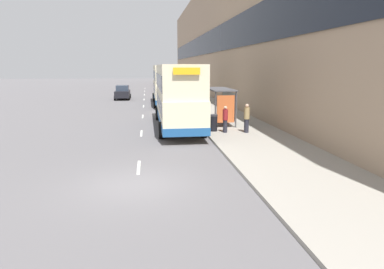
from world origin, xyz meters
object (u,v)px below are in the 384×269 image
Objects in this scene: bus_shelter at (223,99)px; pedestrian_1 at (225,119)px; double_decker_bus_ahead at (166,84)px; litter_bin at (213,123)px; car_1 at (160,86)px; double_decker_bus_near at (178,95)px; car_2 at (123,92)px; car_0 at (159,82)px; pedestrian_at_shelter at (247,118)px.

pedestrian_1 is at bearing -99.99° from bus_shelter.
double_decker_bus_ahead reaches higher than litter_bin.
bus_shelter is 3.24m from litter_bin.
car_1 is (0.09, 20.81, -1.45)m from double_decker_bus_ahead.
bus_shelter is 14.64m from double_decker_bus_ahead.
double_decker_bus_near is at bearing -90.02° from double_decker_bus_ahead.
car_1 is 1.04× the size of car_2.
double_decker_bus_ahead reaches higher than car_1.
bus_shelter is 2.53× the size of pedestrian_1.
bus_shelter reaches higher than litter_bin.
pedestrian_1 is (2.22, -53.20, 0.16)m from car_0.
car_0 is at bearing -101.16° from car_2.
pedestrian_at_shelter is at bearing -86.21° from car_0.
bus_shelter is at bearing 111.93° from car_2.
double_decker_bus_near is 3.38m from litter_bin.
car_1 is at bearing 95.22° from bus_shelter.
pedestrian_1 is at bearing 172.34° from pedestrian_at_shelter.
pedestrian_at_shelter is (9.21, -24.60, 0.17)m from car_2.
double_decker_bus_ahead is 17.20m from litter_bin.
bus_shelter reaches higher than pedestrian_at_shelter.
double_decker_bus_ahead is 20.86m from car_1.
double_decker_bus_ahead is 6.28× the size of pedestrian_1.
car_1 is 14.95m from car_2.
car_2 reaches higher than car_1.
double_decker_bus_ahead is 18.26m from pedestrian_at_shelter.
double_decker_bus_near is 6.14× the size of pedestrian_at_shelter.
double_decker_bus_near reaches higher than pedestrian_1.
bus_shelter reaches higher than car_2.
double_decker_bus_near is 10.45× the size of litter_bin.
car_1 reaches higher than car_0.
double_decker_bus_ahead is at bearing -90.25° from car_1.
car_1 is at bearing 89.75° from double_decker_bus_ahead.
car_0 is at bearing 88.47° from car_1.
pedestrian_at_shelter reaches higher than pedestrian_1.
car_1 is (-0.39, -14.80, 0.01)m from car_0.
pedestrian_at_shelter is (3.53, -53.38, 0.23)m from car_0.
pedestrian_1 reaches higher than litter_bin.
car_1 is 2.49× the size of pedestrian_at_shelter.
double_decker_bus_ahead is 2.65× the size of car_0.
car_0 is at bearing 89.22° from double_decker_bus_ahead.
pedestrian_1 is (-0.59, -3.34, -0.89)m from bus_shelter.
litter_bin is (1.59, -52.61, -0.16)m from car_0.
bus_shelter is 22.75m from car_2.
litter_bin is at bearing 158.38° from pedestrian_at_shelter.
car_1 is (-3.20, 35.07, -1.04)m from bus_shelter.
double_decker_bus_near reaches higher than bus_shelter.
pedestrian_at_shelter is 1.70× the size of litter_bin.
pedestrian_1 is at bearing 107.92° from car_2.
car_0 is at bearing 89.44° from double_decker_bus_near.
double_decker_bus_near is 22.35m from car_2.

